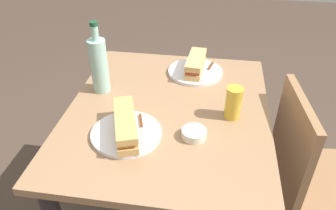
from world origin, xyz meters
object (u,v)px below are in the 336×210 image
at_px(olive_bowl, 194,134).
at_px(baguette_sandwich_near, 126,124).
at_px(chair_far, 308,174).
at_px(plate_far, 195,72).
at_px(plate_near, 126,133).
at_px(knife_near, 142,127).
at_px(beer_glass, 233,103).
at_px(knife_far, 208,70).
at_px(water_bottle, 99,64).
at_px(dining_table, 168,136).
at_px(baguette_sandwich_far, 196,64).

bearing_deg(olive_bowl, baguette_sandwich_near, -83.60).
xyz_separation_m(chair_far, plate_far, (-0.31, -0.51, 0.27)).
bearing_deg(plate_near, olive_bowl, 96.40).
distance_m(knife_near, beer_glass, 0.35).
bearing_deg(plate_near, knife_far, 151.88).
height_order(baguette_sandwich_near, olive_bowl, baguette_sandwich_near).
distance_m(knife_far, water_bottle, 0.50).
height_order(dining_table, water_bottle, water_bottle).
height_order(chair_far, baguette_sandwich_far, chair_far).
bearing_deg(plate_near, dining_table, 145.70).
bearing_deg(plate_near, plate_far, 157.20).
relative_size(plate_far, olive_bowl, 2.82).
relative_size(baguette_sandwich_near, olive_bowl, 2.93).
relative_size(baguette_sandwich_near, beer_glass, 2.04).
distance_m(baguette_sandwich_near, knife_near, 0.07).
relative_size(chair_far, beer_glass, 6.77).
height_order(chair_far, olive_bowl, chair_far).
bearing_deg(baguette_sandwich_far, chair_far, 58.44).
distance_m(dining_table, knife_far, 0.37).
bearing_deg(water_bottle, dining_table, 71.95).
xyz_separation_m(plate_near, baguette_sandwich_near, (0.00, 0.00, 0.04)).
bearing_deg(olive_bowl, knife_near, -90.65).
bearing_deg(olive_bowl, baguette_sandwich_far, -175.60).
distance_m(plate_near, knife_far, 0.55).
distance_m(dining_table, plate_far, 0.34).
xyz_separation_m(dining_table, knife_far, (-0.31, 0.14, 0.15)).
xyz_separation_m(dining_table, olive_bowl, (0.15, 0.12, 0.15)).
distance_m(plate_far, baguette_sandwich_far, 0.04).
bearing_deg(dining_table, beer_glass, 87.60).
relative_size(knife_near, baguette_sandwich_far, 0.83).
bearing_deg(knife_far, baguette_sandwich_far, -83.22).
xyz_separation_m(knife_near, baguette_sandwich_far, (-0.45, 0.15, 0.03)).
relative_size(plate_far, beer_glass, 1.96).
height_order(dining_table, knife_far, knife_far).
distance_m(chair_far, baguette_sandwich_near, 0.79).
relative_size(knife_near, knife_far, 0.99).
height_order(baguette_sandwich_near, knife_near, baguette_sandwich_near).
bearing_deg(olive_bowl, dining_table, -142.61).
bearing_deg(beer_glass, olive_bowl, -43.06).
xyz_separation_m(knife_far, water_bottle, (0.21, -0.44, 0.10)).
bearing_deg(dining_table, plate_far, 165.08).
distance_m(plate_far, beer_glass, 0.36).
relative_size(chair_far, olive_bowl, 9.72).
bearing_deg(baguette_sandwich_near, olive_bowl, 96.40).
distance_m(chair_far, water_bottle, 0.97).
distance_m(plate_far, water_bottle, 0.45).
distance_m(chair_far, beer_glass, 0.47).
distance_m(chair_far, baguette_sandwich_far, 0.67).
distance_m(baguette_sandwich_far, olive_bowl, 0.46).
xyz_separation_m(chair_far, water_bottle, (-0.11, -0.89, 0.38)).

